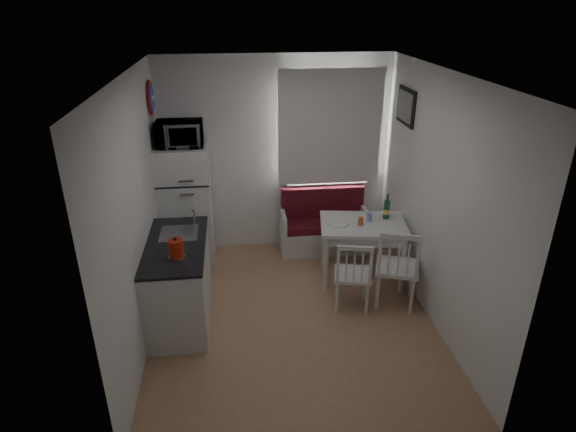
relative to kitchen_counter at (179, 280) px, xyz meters
name	(u,v)px	position (x,y,z in m)	size (l,w,h in m)	color
floor	(292,316)	(1.20, -0.16, -0.46)	(3.00, 3.50, 0.02)	#A57958
ceiling	(293,74)	(1.20, -0.16, 2.14)	(3.00, 3.50, 0.02)	white
wall_back	(276,156)	(1.20, 1.59, 0.84)	(3.00, 0.02, 2.60)	white
wall_front	(325,313)	(1.20, -1.91, 0.84)	(3.00, 0.02, 2.60)	white
wall_left	(138,216)	(-0.30, -0.16, 0.84)	(0.02, 3.50, 2.60)	white
wall_right	(437,202)	(2.70, -0.16, 0.84)	(0.02, 3.50, 2.60)	white
window	(329,131)	(1.90, 1.56, 1.17)	(1.22, 0.06, 1.47)	silver
curtain	(330,128)	(1.90, 1.49, 1.22)	(1.35, 0.02, 1.50)	white
kitchen_counter	(179,280)	(0.00, 0.00, 0.00)	(0.62, 1.32, 1.16)	silver
wall_sign	(151,98)	(-0.27, 1.29, 1.69)	(0.40, 0.40, 0.03)	#1A37A0
picture_frame	(406,106)	(2.67, 0.94, 1.59)	(0.04, 0.52, 0.42)	black
bench	(324,230)	(1.83, 1.35, -0.17)	(1.20, 0.46, 0.86)	silver
dining_table	(363,229)	(2.14, 0.54, 0.22)	(1.11, 0.85, 0.76)	silver
chair_left	(355,269)	(1.89, -0.12, 0.07)	(0.47, 0.46, 0.46)	silver
chair_right	(401,261)	(2.39, -0.13, 0.15)	(0.58, 0.57, 0.52)	silver
fridge	(187,205)	(0.02, 1.24, 0.34)	(0.64, 0.64, 1.59)	white
microwave	(179,134)	(0.02, 1.19, 1.29)	(0.54, 0.37, 0.30)	white
kettle	(176,249)	(0.05, -0.33, 0.56)	(0.17, 0.17, 0.22)	red
wine_bottle	(387,206)	(2.45, 0.64, 0.46)	(0.08, 0.08, 0.32)	#164529
drinking_glass_orange	(361,221)	(2.09, 0.49, 0.35)	(0.06, 0.06, 0.10)	#C35520
drinking_glass_blue	(369,217)	(2.22, 0.59, 0.36)	(0.06, 0.06, 0.10)	#82A1DD
plate	(338,223)	(1.84, 0.56, 0.31)	(0.24, 0.24, 0.02)	white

